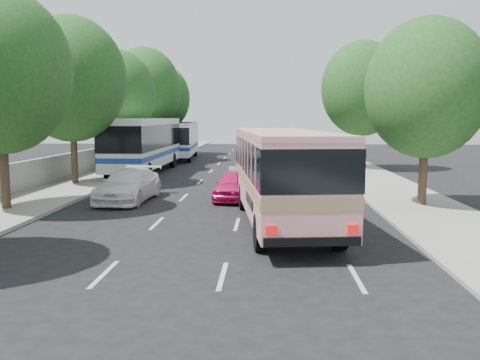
# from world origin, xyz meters

# --- Properties ---
(ground) EXTENTS (120.00, 120.00, 0.00)m
(ground) POSITION_xyz_m (0.00, 0.00, 0.00)
(ground) COLOR black
(ground) RESTS_ON ground
(sidewalk_left) EXTENTS (4.00, 90.00, 0.15)m
(sidewalk_left) POSITION_xyz_m (-8.50, 20.00, 0.07)
(sidewalk_left) COLOR #9E998E
(sidewalk_left) RESTS_ON ground
(sidewalk_right) EXTENTS (4.00, 90.00, 0.12)m
(sidewalk_right) POSITION_xyz_m (8.50, 20.00, 0.06)
(sidewalk_right) COLOR #9E998E
(sidewalk_right) RESTS_ON ground
(low_wall) EXTENTS (0.30, 90.00, 1.50)m
(low_wall) POSITION_xyz_m (-10.30, 20.00, 0.90)
(low_wall) COLOR #9E998E
(low_wall) RESTS_ON sidewalk_left
(tree_left_b) EXTENTS (5.70, 5.70, 8.88)m
(tree_left_b) POSITION_xyz_m (-8.42, 5.94, 5.82)
(tree_left_b) COLOR #38281E
(tree_left_b) RESTS_ON ground
(tree_left_c) EXTENTS (6.00, 6.00, 9.35)m
(tree_left_c) POSITION_xyz_m (-8.62, 13.94, 6.12)
(tree_left_c) COLOR #38281E
(tree_left_c) RESTS_ON ground
(tree_left_d) EXTENTS (5.52, 5.52, 8.60)m
(tree_left_d) POSITION_xyz_m (-8.52, 21.94, 5.63)
(tree_left_d) COLOR #38281E
(tree_left_d) RESTS_ON ground
(tree_left_e) EXTENTS (6.30, 6.30, 9.82)m
(tree_left_e) POSITION_xyz_m (-8.42, 29.94, 6.43)
(tree_left_e) COLOR #38281E
(tree_left_e) RESTS_ON ground
(tree_left_f) EXTENTS (5.88, 5.88, 9.16)m
(tree_left_f) POSITION_xyz_m (-8.62, 37.94, 6.00)
(tree_left_f) COLOR #38281E
(tree_left_f) RESTS_ON ground
(tree_right_near) EXTENTS (5.10, 5.10, 7.95)m
(tree_right_near) POSITION_xyz_m (8.78, 7.94, 5.20)
(tree_right_near) COLOR #38281E
(tree_right_near) RESTS_ON ground
(tree_right_far) EXTENTS (6.00, 6.00, 9.35)m
(tree_right_far) POSITION_xyz_m (9.08, 23.94, 6.12)
(tree_right_far) COLOR #38281E
(tree_right_far) RESTS_ON ground
(pink_bus) EXTENTS (3.85, 10.68, 3.33)m
(pink_bus) POSITION_xyz_m (2.60, 4.00, 2.07)
(pink_bus) COLOR pink
(pink_bus) RESTS_ON ground
(pink_taxi) EXTENTS (2.02, 4.14, 1.36)m
(pink_taxi) POSITION_xyz_m (0.59, 9.47, 0.68)
(pink_taxi) COLOR #E3136A
(pink_taxi) RESTS_ON ground
(white_pickup) EXTENTS (2.36, 5.17, 1.47)m
(white_pickup) POSITION_xyz_m (-4.23, 8.86, 0.73)
(white_pickup) COLOR white
(white_pickup) RESTS_ON ground
(tour_coach_front) EXTENTS (2.71, 12.52, 3.74)m
(tour_coach_front) POSITION_xyz_m (-6.30, 20.61, 2.25)
(tour_coach_front) COLOR silver
(tour_coach_front) RESTS_ON ground
(tour_coach_rear) EXTENTS (3.19, 11.36, 3.36)m
(tour_coach_rear) POSITION_xyz_m (-5.81, 32.78, 2.02)
(tour_coach_rear) COLOR white
(tour_coach_rear) RESTS_ON ground
(taxi_roof_sign) EXTENTS (0.57, 0.24, 0.18)m
(taxi_roof_sign) POSITION_xyz_m (0.59, 9.47, 1.45)
(taxi_roof_sign) COLOR silver
(taxi_roof_sign) RESTS_ON pink_taxi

